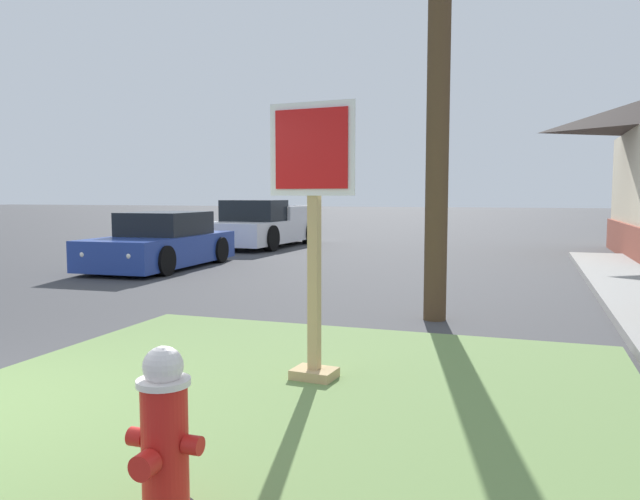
# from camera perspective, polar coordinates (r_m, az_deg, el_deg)

# --- Properties ---
(grass_corner_patch) EXTENTS (5.42, 5.07, 0.08)m
(grass_corner_patch) POSITION_cam_1_polar(r_m,az_deg,el_deg) (4.95, -3.08, -13.73)
(grass_corner_patch) COLOR #668447
(grass_corner_patch) RESTS_ON ground
(fire_hydrant) EXTENTS (0.38, 0.34, 0.86)m
(fire_hydrant) POSITION_cam_1_polar(r_m,az_deg,el_deg) (3.10, -14.25, -16.87)
(fire_hydrant) COLOR black
(fire_hydrant) RESTS_ON grass_corner_patch
(stop_sign) EXTENTS (0.76, 0.31, 2.32)m
(stop_sign) POSITION_cam_1_polar(r_m,az_deg,el_deg) (5.12, -0.62, 0.56)
(stop_sign) COLOR tan
(stop_sign) RESTS_ON grass_corner_patch
(manhole_cover) EXTENTS (0.70, 0.70, 0.02)m
(manhole_cover) POSITION_cam_1_polar(r_m,az_deg,el_deg) (6.62, -17.61, -9.38)
(manhole_cover) COLOR black
(manhole_cover) RESTS_ON ground
(parked_sedan_blue) EXTENTS (2.00, 4.21, 1.25)m
(parked_sedan_blue) POSITION_cam_1_polar(r_m,az_deg,el_deg) (14.35, -14.45, 0.59)
(parked_sedan_blue) COLOR #233D93
(parked_sedan_blue) RESTS_ON ground
(pickup_truck_white) EXTENTS (2.21, 5.10, 1.48)m
(pickup_truck_white) POSITION_cam_1_polar(r_m,az_deg,el_deg) (19.57, -5.32, 2.12)
(pickup_truck_white) COLOR silver
(pickup_truck_white) RESTS_ON ground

